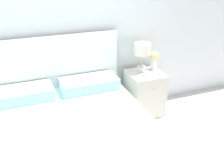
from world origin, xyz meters
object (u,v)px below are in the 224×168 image
Objects in this scene: bed at (71,141)px; table_lamp at (142,51)px; nightstand at (144,93)px; flower_vase at (154,59)px; teacup at (146,74)px.

bed is 5.07× the size of table_lamp.
flower_vase is at bearing 27.16° from nightstand.
flower_vase is 1.99× the size of teacup.
table_lamp is at bearing 32.41° from bed.
table_lamp is 1.55× the size of flower_vase.
bed is at bearing -153.52° from teacup.
nightstand is 0.35m from teacup.
flower_vase is 0.30m from teacup.
teacup is (-0.04, -0.08, 0.33)m from nightstand.
teacup is at bearing -114.47° from nightstand.
nightstand is 2.42× the size of flower_vase.
flower_vase reaches higher than nightstand.
table_lamp reaches higher than teacup.
nightstand is at bearing 28.74° from bed.
teacup is at bearing -94.05° from table_lamp.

